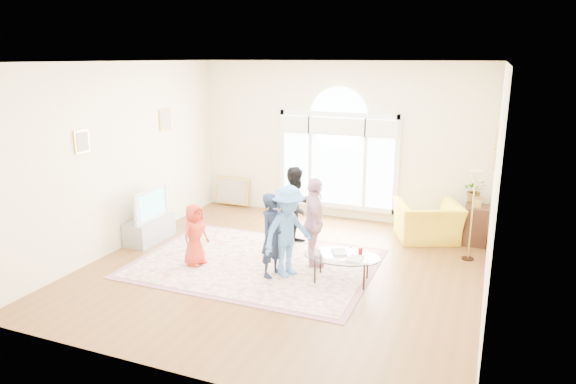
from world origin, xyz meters
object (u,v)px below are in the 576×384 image
at_px(area_rug, 255,263).
at_px(tv_console, 150,230).
at_px(coffee_table, 342,257).
at_px(television, 148,204).
at_px(armchair, 428,222).

distance_m(area_rug, tv_console, 2.29).
bearing_deg(area_rug, coffee_table, -5.76).
distance_m(television, coffee_table, 3.79).
distance_m(coffee_table, armchair, 2.51).
relative_size(area_rug, armchair, 3.29).
bearing_deg(armchair, television, -0.70).
distance_m(area_rug, armchair, 3.29).
relative_size(tv_console, coffee_table, 0.83).
relative_size(area_rug, television, 3.61).
distance_m(area_rug, coffee_table, 1.56).
bearing_deg(coffee_table, television, 167.08).
bearing_deg(coffee_table, tv_console, 167.09).
bearing_deg(area_rug, television, 173.24).
xyz_separation_m(television, coffee_table, (3.75, -0.42, -0.31)).
height_order(television, armchair, television).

